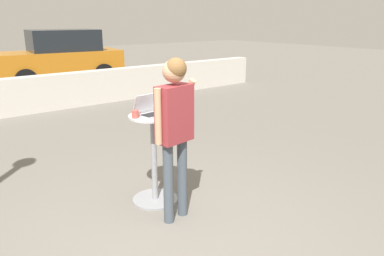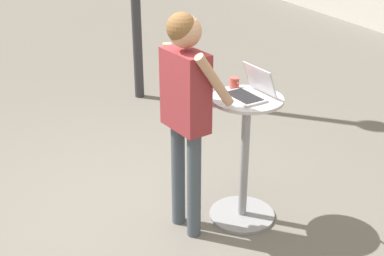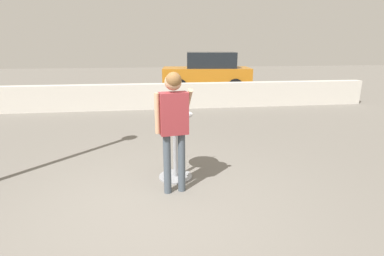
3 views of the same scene
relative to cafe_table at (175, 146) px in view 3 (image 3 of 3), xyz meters
The scene contains 7 objects.
ground_plane 1.09m from the cafe_table, 112.46° to the right, with size 50.00×50.00×0.00m, color slate.
pavement_kerb 5.56m from the cafe_table, 93.70° to the left, with size 15.14×0.35×0.85m.
cafe_table is the anchor object (origin of this frame).
laptop 0.59m from the cafe_table, 104.47° to the left, with size 0.36×0.33×0.23m.
coffee_mug 0.62m from the cafe_table, behind, with size 0.11×0.08×0.09m.
standing_person 0.78m from the cafe_table, 95.89° to the right, with size 0.54×0.43×1.78m.
parked_car_near_street 9.39m from the cafe_table, 76.36° to the left, with size 4.10×2.10×1.78m.
Camera 3 is at (0.02, -3.71, 2.15)m, focal length 28.00 mm.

